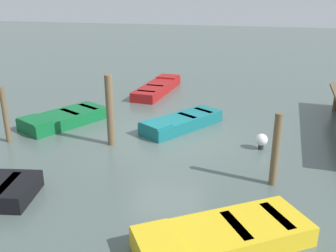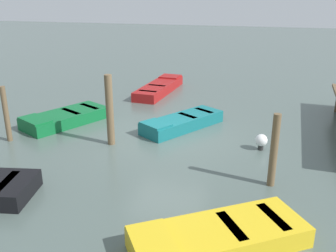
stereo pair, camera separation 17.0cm
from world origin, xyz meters
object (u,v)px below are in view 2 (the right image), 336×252
at_px(rowboat_red, 159,88).
at_px(rowboat_green, 65,118).
at_px(rowboat_teal, 182,122).
at_px(mooring_piling_near_right, 6,114).
at_px(rowboat_yellow, 218,237).
at_px(mooring_piling_far_left, 274,151).
at_px(marker_buoy, 261,141).
at_px(mooring_piling_mid_right, 110,110).

height_order(rowboat_red, rowboat_green, same).
height_order(rowboat_teal, mooring_piling_near_right, mooring_piling_near_right).
bearing_deg(rowboat_yellow, rowboat_red, -102.41).
height_order(rowboat_yellow, mooring_piling_far_left, mooring_piling_far_left).
relative_size(mooring_piling_near_right, marker_buoy, 3.62).
distance_m(rowboat_teal, rowboat_green, 4.11).
relative_size(rowboat_yellow, mooring_piling_near_right, 1.93).
bearing_deg(rowboat_teal, mooring_piling_mid_right, -10.14).
relative_size(rowboat_yellow, rowboat_green, 1.05).
distance_m(rowboat_red, rowboat_teal, 4.86).
bearing_deg(rowboat_red, mooring_piling_near_right, 162.11).
relative_size(mooring_piling_far_left, mooring_piling_mid_right, 0.84).
distance_m(rowboat_green, mooring_piling_far_left, 7.55).
bearing_deg(marker_buoy, mooring_piling_mid_right, -80.99).
xyz_separation_m(mooring_piling_near_right, marker_buoy, (-1.26, 7.59, -0.58)).
xyz_separation_m(mooring_piling_near_right, mooring_piling_far_left, (0.86, 7.88, 0.03)).
bearing_deg(mooring_piling_near_right, mooring_piling_mid_right, 100.03).
xyz_separation_m(rowboat_teal, mooring_piling_far_left, (3.32, 2.94, 0.68)).
height_order(mooring_piling_far_left, marker_buoy, mooring_piling_far_left).
bearing_deg(rowboat_red, rowboat_green, 162.95).
bearing_deg(rowboat_red, marker_buoy, -135.09).
bearing_deg(rowboat_green, marker_buoy, 112.28).
bearing_deg(mooring_piling_near_right, rowboat_green, 154.99).
relative_size(rowboat_red, marker_buoy, 8.24).
bearing_deg(rowboat_yellow, mooring_piling_near_right, -60.55).
distance_m(mooring_piling_near_right, marker_buoy, 7.71).
bearing_deg(rowboat_teal, rowboat_green, -48.91).
distance_m(rowboat_yellow, marker_buoy, 4.81).
height_order(rowboat_red, mooring_piling_far_left, mooring_piling_far_left).
bearing_deg(rowboat_yellow, mooring_piling_far_left, -143.15).
bearing_deg(rowboat_green, mooring_piling_near_right, 2.51).
bearing_deg(marker_buoy, rowboat_red, -140.03).
bearing_deg(rowboat_green, rowboat_teal, 125.74).
relative_size(rowboat_red, rowboat_yellow, 1.18).
bearing_deg(rowboat_yellow, rowboat_teal, -105.18).
height_order(rowboat_yellow, marker_buoy, marker_buoy).
relative_size(rowboat_green, mooring_piling_mid_right, 1.48).
bearing_deg(rowboat_teal, marker_buoy, 98.41).
height_order(rowboat_yellow, rowboat_teal, same).
relative_size(rowboat_teal, mooring_piling_near_right, 1.79).
bearing_deg(mooring_piling_mid_right, marker_buoy, 99.01).
relative_size(rowboat_red, rowboat_teal, 1.27).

